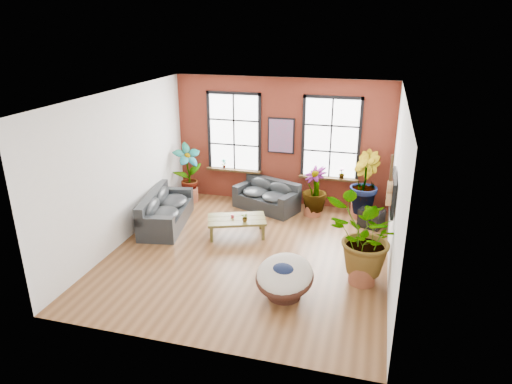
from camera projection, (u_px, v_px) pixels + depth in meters
The scene contains 19 objects.
room at pixel (250, 177), 9.72m from camera, with size 6.04×6.54×3.54m.
sofa_back at pixel (267, 196), 12.52m from camera, with size 1.93×1.44×0.80m.
sofa_left at pixel (164, 211), 11.49m from camera, with size 1.27×2.29×0.85m.
coffee_table at pixel (237, 220), 10.94m from camera, with size 1.56×1.22×0.53m.
papasan_chair at pixel (284, 277), 8.47m from camera, with size 1.24×1.26×0.82m.
poster at pixel (281, 136), 12.39m from camera, with size 0.74×0.06×0.98m.
tv_wall_unit at pixel (392, 192), 9.48m from camera, with size 0.13×1.86×1.20m.
media_box at pixel (371, 218), 11.46m from camera, with size 0.69×0.64×0.46m.
pot_back_left at pixel (189, 195), 13.11m from camera, with size 0.57×0.57×0.39m.
pot_back_right at pixel (361, 210), 12.06m from camera, with size 0.65×0.65×0.39m.
pot_right_wall at pixel (362, 273), 9.02m from camera, with size 0.70×0.70×0.39m.
pot_mid at pixel (312, 209), 12.17m from camera, with size 0.49×0.49×0.32m.
floor_plant_back_left at pixel (188, 170), 12.89m from camera, with size 0.81×0.55×1.54m, color #124315.
floor_plant_back_right at pixel (363, 182), 11.80m from camera, with size 0.89×0.72×1.63m, color #124315.
floor_plant_right_wall at pixel (365, 238), 8.79m from camera, with size 1.42×1.23×1.58m, color #124315.
floor_plant_mid at pixel (315, 189), 11.97m from camera, with size 0.67×0.67×1.20m, color #124315.
table_plant at pixel (245, 217), 10.71m from camera, with size 0.20×0.17×0.22m, color #124315.
sill_plant_left at pixel (224, 164), 13.08m from camera, with size 0.14×0.10×0.27m, color #124315.
sill_plant_right at pixel (342, 173), 12.25m from camera, with size 0.15×0.15×0.27m, color #124315.
Camera 1 is at (2.55, -8.70, 4.88)m, focal length 32.00 mm.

